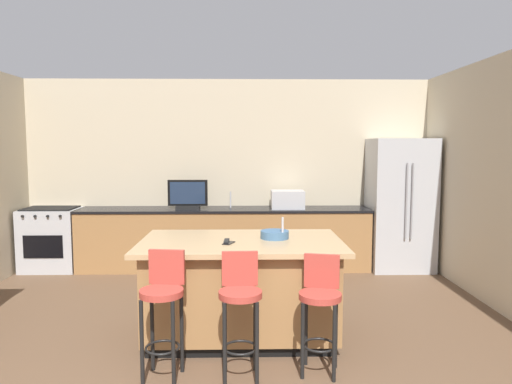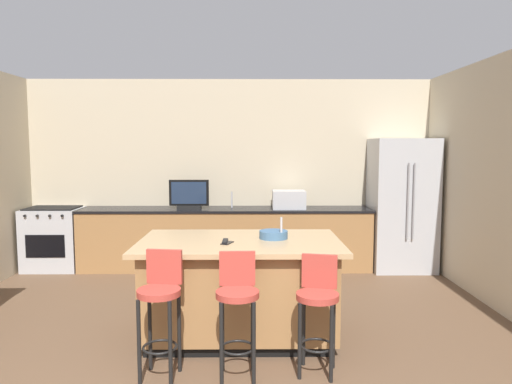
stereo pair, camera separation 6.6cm
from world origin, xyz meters
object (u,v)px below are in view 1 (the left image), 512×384
(kitchen_island, at_px, (241,288))
(bar_stool_right, at_px, (320,304))
(cell_phone, at_px, (229,243))
(tv_remote, at_px, (226,241))
(refrigerator, at_px, (400,204))
(range_oven, at_px, (52,239))
(bar_stool_left, at_px, (163,303))
(tv_monitor, at_px, (188,196))
(fruit_bowl, at_px, (275,235))
(microwave, at_px, (288,199))
(bar_stool_center, at_px, (240,304))

(kitchen_island, xyz_separation_m, bar_stool_right, (0.64, -0.72, 0.08))
(cell_phone, distance_m, tv_remote, 0.06)
(refrigerator, bearing_deg, bar_stool_right, -117.76)
(range_oven, height_order, bar_stool_left, bar_stool_left)
(tv_monitor, bearing_deg, bar_stool_right, -65.68)
(cell_phone, bearing_deg, bar_stool_left, -106.02)
(range_oven, bearing_deg, fruit_bowl, -37.76)
(microwave, relative_size, bar_stool_center, 0.49)
(range_oven, bearing_deg, bar_stool_right, -43.16)
(tv_remote, bearing_deg, bar_stool_center, -77.45)
(refrigerator, distance_m, fruit_bowl, 3.11)
(range_oven, relative_size, tv_remote, 5.45)
(kitchen_island, relative_size, bar_stool_center, 1.94)
(refrigerator, relative_size, cell_phone, 12.87)
(bar_stool_center, bearing_deg, kitchen_island, 88.08)
(microwave, relative_size, cell_phone, 3.20)
(range_oven, bearing_deg, bar_stool_center, -49.59)
(tv_monitor, bearing_deg, cell_phone, -75.20)
(microwave, distance_m, bar_stool_right, 3.28)
(refrigerator, bearing_deg, kitchen_island, -133.23)
(refrigerator, distance_m, cell_phone, 3.57)
(fruit_bowl, bearing_deg, range_oven, 142.24)
(refrigerator, height_order, tv_remote, refrigerator)
(refrigerator, xyz_separation_m, range_oven, (-5.14, 0.05, -0.50))
(kitchen_island, distance_m, bar_stool_center, 0.80)
(tv_monitor, distance_m, bar_stool_left, 3.30)
(range_oven, distance_m, bar_stool_center, 4.35)
(fruit_bowl, height_order, cell_phone, fruit_bowl)
(microwave, relative_size, bar_stool_left, 0.48)
(tv_monitor, xyz_separation_m, bar_stool_right, (1.44, -3.19, -0.54))
(range_oven, distance_m, cell_phone, 3.83)
(microwave, distance_m, fruit_bowl, 2.46)
(bar_stool_right, distance_m, tv_remote, 1.08)
(tv_monitor, bearing_deg, bar_stool_center, -76.19)
(tv_monitor, bearing_deg, range_oven, 178.56)
(kitchen_island, xyz_separation_m, bar_stool_center, (-0.00, -0.79, 0.11))
(bar_stool_center, xyz_separation_m, cell_phone, (-0.11, 0.65, 0.35))
(refrigerator, height_order, range_oven, refrigerator)
(bar_stool_center, height_order, cell_phone, bar_stool_center)
(range_oven, height_order, fruit_bowl, fruit_bowl)
(kitchen_island, bearing_deg, microwave, 75.33)
(bar_stool_left, height_order, cell_phone, bar_stool_left)
(cell_phone, relative_size, tv_remote, 0.88)
(bar_stool_center, bearing_deg, microwave, 76.86)
(kitchen_island, distance_m, range_oven, 3.78)
(tv_remote, bearing_deg, microwave, 74.80)
(kitchen_island, distance_m, fruit_bowl, 0.60)
(refrigerator, distance_m, microwave, 1.66)
(cell_phone, bearing_deg, refrigerator, 68.35)
(range_oven, height_order, tv_remote, tv_remote)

